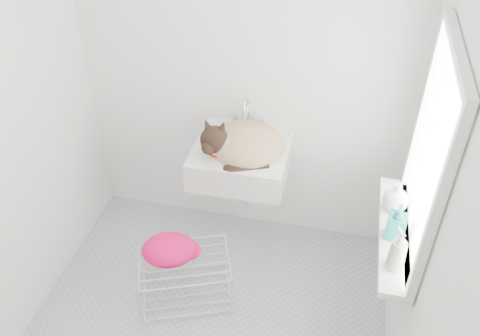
% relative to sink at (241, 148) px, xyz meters
% --- Properties ---
extents(floor, '(2.20, 2.00, 0.02)m').
position_rel_sink_xyz_m(floor, '(-0.05, -0.74, -0.85)').
color(floor, '#AEAFB0').
rests_on(floor, ground).
extents(back_wall, '(2.20, 0.02, 2.50)m').
position_rel_sink_xyz_m(back_wall, '(-0.05, 0.26, 0.40)').
color(back_wall, white).
rests_on(back_wall, ground).
extents(right_wall, '(0.02, 2.00, 2.50)m').
position_rel_sink_xyz_m(right_wall, '(1.05, -0.74, 0.40)').
color(right_wall, white).
rests_on(right_wall, ground).
extents(window_glass, '(0.01, 0.80, 1.00)m').
position_rel_sink_xyz_m(window_glass, '(1.04, -0.54, 0.50)').
color(window_glass, white).
rests_on(window_glass, right_wall).
extents(window_frame, '(0.04, 0.90, 1.10)m').
position_rel_sink_xyz_m(window_frame, '(1.02, -0.54, 0.50)').
color(window_frame, white).
rests_on(window_frame, right_wall).
extents(windowsill, '(0.16, 0.88, 0.04)m').
position_rel_sink_xyz_m(windowsill, '(0.96, -0.54, -0.02)').
color(windowsill, white).
rests_on(windowsill, right_wall).
extents(sink, '(0.61, 0.54, 0.25)m').
position_rel_sink_xyz_m(sink, '(0.00, 0.00, 0.00)').
color(sink, silver).
rests_on(sink, back_wall).
extents(faucet, '(0.22, 0.16, 0.22)m').
position_rel_sink_xyz_m(faucet, '(-0.00, 0.18, 0.14)').
color(faucet, silver).
rests_on(faucet, sink).
extents(cat, '(0.55, 0.47, 0.33)m').
position_rel_sink_xyz_m(cat, '(0.01, -0.02, 0.04)').
color(cat, tan).
rests_on(cat, sink).
extents(wire_rack, '(0.66, 0.57, 0.34)m').
position_rel_sink_xyz_m(wire_rack, '(-0.24, -0.56, -0.70)').
color(wire_rack, beige).
rests_on(wire_rack, floor).
extents(towel, '(0.39, 0.32, 0.14)m').
position_rel_sink_xyz_m(towel, '(-0.33, -0.56, -0.48)').
color(towel, red).
rests_on(towel, wire_rack).
extents(bottle_a, '(0.10, 0.10, 0.20)m').
position_rel_sink_xyz_m(bottle_a, '(0.95, -0.80, 0.00)').
color(bottle_a, beige).
rests_on(bottle_a, windowsill).
extents(bottle_b, '(0.11, 0.11, 0.21)m').
position_rel_sink_xyz_m(bottle_b, '(0.95, -0.59, 0.00)').
color(bottle_b, '#177C72').
rests_on(bottle_b, windowsill).
extents(bottle_c, '(0.20, 0.20, 0.18)m').
position_rel_sink_xyz_m(bottle_c, '(0.95, -0.37, 0.00)').
color(bottle_c, white).
rests_on(bottle_c, windowsill).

